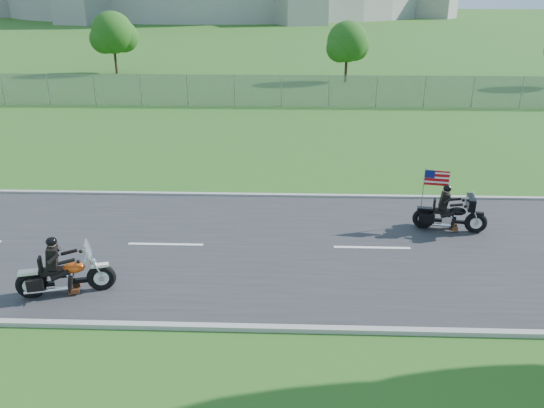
{
  "coord_description": "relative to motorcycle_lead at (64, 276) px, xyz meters",
  "views": [
    {
      "loc": [
        1.6,
        -13.78,
        6.94
      ],
      "look_at": [
        1.11,
        0.0,
        1.36
      ],
      "focal_mm": 35.0,
      "sensor_mm": 36.0,
      "label": 1
    }
  ],
  "objects": [
    {
      "name": "curb_north",
      "position": [
        3.83,
        6.79,
        -0.45
      ],
      "size": [
        120.0,
        0.18,
        0.12
      ],
      "primitive_type": "cube",
      "color": "#9E9B93",
      "rests_on": "ground"
    },
    {
      "name": "motorcycle_lead",
      "position": [
        0.0,
        0.0,
        0.0
      ],
      "size": [
        2.3,
        0.96,
        1.58
      ],
      "rotation": [
        0.0,
        0.0,
        0.26
      ],
      "color": "black",
      "rests_on": "ground"
    },
    {
      "name": "motorcycle_follow",
      "position": [
        10.36,
        4.07,
        0.01
      ],
      "size": [
        2.21,
        0.88,
        1.86
      ],
      "rotation": [
        0.0,
        0.0,
        -0.18
      ],
      "color": "black",
      "rests_on": "ground"
    },
    {
      "name": "ground",
      "position": [
        3.83,
        2.74,
        -0.5
      ],
      "size": [
        420.0,
        420.0,
        0.0
      ],
      "primitive_type": "plane",
      "color": "#27581B",
      "rests_on": "ground"
    },
    {
      "name": "fence",
      "position": [
        -1.17,
        22.74,
        0.5
      ],
      "size": [
        60.0,
        0.03,
        2.0
      ],
      "primitive_type": "cube",
      "color": "gray",
      "rests_on": "ground"
    },
    {
      "name": "tree_fence_near",
      "position": [
        9.87,
        32.78,
        2.47
      ],
      "size": [
        3.52,
        3.28,
        4.75
      ],
      "color": "#382316",
      "rests_on": "ground"
    },
    {
      "name": "tree_fence_mid",
      "position": [
        -10.12,
        36.78,
        2.8
      ],
      "size": [
        3.96,
        3.69,
        5.3
      ],
      "color": "#382316",
      "rests_on": "ground"
    },
    {
      "name": "road",
      "position": [
        3.83,
        2.74,
        -0.48
      ],
      "size": [
        120.0,
        8.0,
        0.04
      ],
      "primitive_type": "cube",
      "color": "#28282B",
      "rests_on": "ground"
    },
    {
      "name": "curb_south",
      "position": [
        3.83,
        -1.31,
        -0.45
      ],
      "size": [
        120.0,
        0.18,
        0.12
      ],
      "primitive_type": "cube",
      "color": "#9E9B93",
      "rests_on": "ground"
    }
  ]
}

